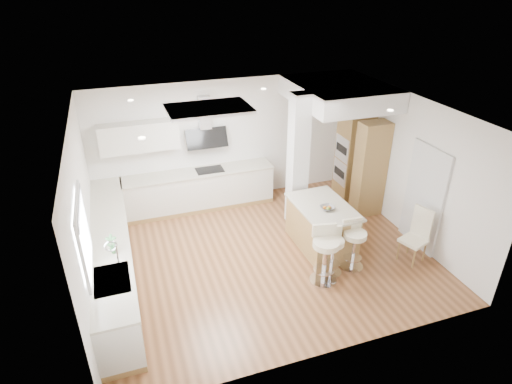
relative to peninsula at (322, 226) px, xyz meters
name	(u,v)px	position (x,y,z in m)	size (l,w,h in m)	color
ground	(264,255)	(-1.16, 0.04, -0.45)	(6.00, 6.00, 0.00)	brown
ceiling	(264,255)	(-1.16, 0.04, -0.45)	(6.00, 5.00, 0.02)	white
wall_back	(227,142)	(-1.16, 2.54, 0.95)	(6.00, 0.04, 2.80)	white
wall_left	(84,219)	(-4.16, 0.04, 0.95)	(0.04, 5.00, 2.80)	white
wall_right	(409,167)	(1.84, 0.04, 0.95)	(0.04, 5.00, 2.80)	white
skylight	(209,109)	(-1.95, 0.64, 2.32)	(4.10, 2.10, 0.06)	silver
window_left	(83,232)	(-4.12, -0.86, 1.24)	(0.06, 1.28, 1.07)	white
doorway_right	(424,199)	(1.81, -0.56, 0.55)	(0.05, 1.00, 2.10)	#474038
counter_left	(113,256)	(-3.86, 0.27, 0.01)	(0.63, 4.50, 1.35)	#A47F46
counter_back	(192,181)	(-2.07, 2.27, 0.25)	(3.62, 0.63, 2.50)	#A47F46
pillar	(298,162)	(-0.11, 0.99, 0.95)	(0.35, 0.35, 2.80)	silver
soffit	(339,93)	(0.94, 1.44, 2.15)	(1.78, 2.20, 0.40)	white
oven_column	(359,162)	(1.52, 1.27, 0.60)	(0.63, 1.21, 2.10)	#A47F46
peninsula	(322,226)	(0.00, 0.00, 0.00)	(1.01, 1.49, 0.96)	#A47F46
bar_stool_a	(325,252)	(-0.44, -0.98, 0.14)	(0.56, 0.56, 1.06)	silver
bar_stool_b	(332,249)	(-0.20, -0.82, 0.05)	(0.49, 0.49, 0.89)	silver
bar_stool_c	(354,242)	(0.23, -0.80, 0.08)	(0.44, 0.44, 0.94)	silver
dining_chair	(418,233)	(1.45, -0.96, 0.12)	(0.53, 0.53, 1.06)	beige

